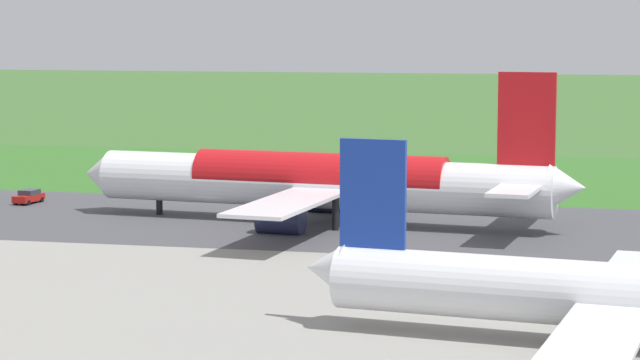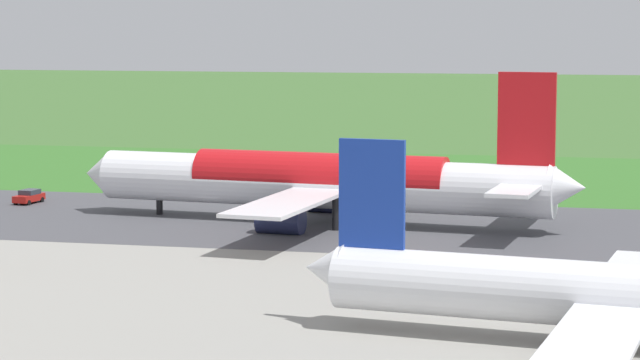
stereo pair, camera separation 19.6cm
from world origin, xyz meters
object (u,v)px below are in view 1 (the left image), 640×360
Objects in this scene: airliner_main at (323,182)px; traffic_cone_orange at (153,175)px; no_stopping_sign at (205,165)px; service_car_followme at (29,196)px; airliner_parked_near at (629,296)px.

airliner_main is 46.36m from traffic_cone_orange.
no_stopping_sign reaches higher than traffic_cone_orange.
airliner_main is at bearing 169.21° from service_car_followme.
airliner_main is at bearing 132.05° from traffic_cone_orange.
traffic_cone_orange is (-5.03, -27.43, -0.57)m from service_car_followme.
airliner_main is 36.78m from service_car_followme.
service_car_followme is 1.74× the size of no_stopping_sign.
airliner_parked_near is 79.85× the size of traffic_cone_orange.
traffic_cone_orange is (60.79, -80.49, -3.23)m from airliner_parked_near.
service_car_followme is at bearing -38.87° from airliner_parked_near.
no_stopping_sign is at bearing -156.09° from traffic_cone_orange.
no_stopping_sign is at bearing -110.65° from service_car_followme.
airliner_main reaches higher than traffic_cone_orange.
traffic_cone_orange is (30.93, -34.29, -4.08)m from airliner_main.
airliner_main is at bearing 123.50° from no_stopping_sign.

